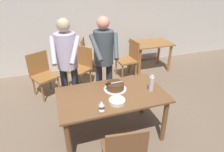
{
  "coord_description": "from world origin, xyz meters",
  "views": [
    {
      "loc": [
        -0.72,
        -2.22,
        2.25
      ],
      "look_at": [
        0.09,
        0.26,
        0.9
      ],
      "focal_mm": 31.05,
      "sensor_mm": 36.0,
      "label": 1
    }
  ],
  "objects_px": {
    "cake_knife": "(111,83)",
    "person_standing_beside": "(67,60)",
    "water_bottle": "(151,84)",
    "background_chair_1": "(88,55)",
    "person_cutting_cake": "(104,56)",
    "background_table": "(151,49)",
    "plate_stack": "(117,101)",
    "main_dining_table": "(112,101)",
    "cake_on_platter": "(115,86)",
    "background_chair_0": "(42,73)",
    "background_chair_2": "(129,58)",
    "background_chair_3": "(81,66)",
    "wine_glass_near": "(101,104)"
  },
  "relations": [
    {
      "from": "background_chair_2",
      "to": "wine_glass_near",
      "type": "bearing_deg",
      "value": -120.72
    },
    {
      "from": "person_cutting_cake",
      "to": "main_dining_table",
      "type": "bearing_deg",
      "value": -96.33
    },
    {
      "from": "person_cutting_cake",
      "to": "background_table",
      "type": "height_order",
      "value": "person_cutting_cake"
    },
    {
      "from": "plate_stack",
      "to": "person_standing_beside",
      "type": "bearing_deg",
      "value": 120.25
    },
    {
      "from": "background_table",
      "to": "plate_stack",
      "type": "bearing_deg",
      "value": -127.45
    },
    {
      "from": "cake_on_platter",
      "to": "plate_stack",
      "type": "distance_m",
      "value": 0.34
    },
    {
      "from": "background_chair_2",
      "to": "background_chair_3",
      "type": "height_order",
      "value": "same"
    },
    {
      "from": "person_standing_beside",
      "to": "background_chair_1",
      "type": "relative_size",
      "value": 1.91
    },
    {
      "from": "cake_on_platter",
      "to": "background_chair_0",
      "type": "height_order",
      "value": "background_chair_0"
    },
    {
      "from": "wine_glass_near",
      "to": "background_table",
      "type": "height_order",
      "value": "wine_glass_near"
    },
    {
      "from": "water_bottle",
      "to": "background_chair_1",
      "type": "height_order",
      "value": "water_bottle"
    },
    {
      "from": "background_chair_2",
      "to": "plate_stack",
      "type": "bearing_deg",
      "value": -116.75
    },
    {
      "from": "wine_glass_near",
      "to": "cake_knife",
      "type": "bearing_deg",
      "value": 59.2
    },
    {
      "from": "cake_on_platter",
      "to": "cake_knife",
      "type": "xyz_separation_m",
      "value": [
        -0.07,
        -0.0,
        0.06
      ]
    },
    {
      "from": "background_table",
      "to": "background_chair_3",
      "type": "bearing_deg",
      "value": -170.46
    },
    {
      "from": "cake_on_platter",
      "to": "background_chair_3",
      "type": "bearing_deg",
      "value": 99.38
    },
    {
      "from": "background_chair_0",
      "to": "background_chair_1",
      "type": "xyz_separation_m",
      "value": [
        1.11,
        0.73,
        0.0
      ]
    },
    {
      "from": "cake_knife",
      "to": "person_cutting_cake",
      "type": "distance_m",
      "value": 0.58
    },
    {
      "from": "person_cutting_cake",
      "to": "person_standing_beside",
      "type": "bearing_deg",
      "value": 177.08
    },
    {
      "from": "cake_on_platter",
      "to": "background_chair_3",
      "type": "height_order",
      "value": "background_chair_3"
    },
    {
      "from": "water_bottle",
      "to": "person_cutting_cake",
      "type": "xyz_separation_m",
      "value": [
        -0.5,
        0.73,
        0.21
      ]
    },
    {
      "from": "main_dining_table",
      "to": "cake_knife",
      "type": "distance_m",
      "value": 0.25
    },
    {
      "from": "water_bottle",
      "to": "background_chair_1",
      "type": "bearing_deg",
      "value": 100.61
    },
    {
      "from": "cake_on_platter",
      "to": "background_table",
      "type": "distance_m",
      "value": 2.5
    },
    {
      "from": "main_dining_table",
      "to": "person_cutting_cake",
      "type": "relative_size",
      "value": 0.89
    },
    {
      "from": "background_chair_0",
      "to": "background_chair_2",
      "type": "xyz_separation_m",
      "value": [
        2.0,
        0.22,
        0.0
      ]
    },
    {
      "from": "cake_knife",
      "to": "wine_glass_near",
      "type": "distance_m",
      "value": 0.5
    },
    {
      "from": "background_chair_2",
      "to": "background_chair_0",
      "type": "bearing_deg",
      "value": -173.59
    },
    {
      "from": "cake_knife",
      "to": "person_standing_beside",
      "type": "relative_size",
      "value": 0.16
    },
    {
      "from": "cake_knife",
      "to": "background_chair_1",
      "type": "xyz_separation_m",
      "value": [
        0.11,
        2.2,
        -0.37
      ]
    },
    {
      "from": "plate_stack",
      "to": "main_dining_table",
      "type": "bearing_deg",
      "value": 90.43
    },
    {
      "from": "water_bottle",
      "to": "background_chair_1",
      "type": "xyz_separation_m",
      "value": [
        -0.45,
        2.39,
        -0.37
      ]
    },
    {
      "from": "water_bottle",
      "to": "person_cutting_cake",
      "type": "height_order",
      "value": "person_cutting_cake"
    },
    {
      "from": "person_standing_beside",
      "to": "background_chair_0",
      "type": "bearing_deg",
      "value": 117.04
    },
    {
      "from": "cake_on_platter",
      "to": "background_chair_2",
      "type": "distance_m",
      "value": 1.96
    },
    {
      "from": "person_cutting_cake",
      "to": "person_standing_beside",
      "type": "distance_m",
      "value": 0.59
    },
    {
      "from": "background_chair_0",
      "to": "cake_on_platter",
      "type": "bearing_deg",
      "value": -54.0
    },
    {
      "from": "plate_stack",
      "to": "background_table",
      "type": "relative_size",
      "value": 0.22
    },
    {
      "from": "wine_glass_near",
      "to": "person_standing_beside",
      "type": "xyz_separation_m",
      "value": [
        -0.28,
        1.0,
        0.22
      ]
    },
    {
      "from": "cake_knife",
      "to": "background_chair_0",
      "type": "xyz_separation_m",
      "value": [
        -0.99,
        1.47,
        -0.37
      ]
    },
    {
      "from": "cake_knife",
      "to": "plate_stack",
      "type": "bearing_deg",
      "value": -92.13
    },
    {
      "from": "wine_glass_near",
      "to": "background_table",
      "type": "xyz_separation_m",
      "value": [
        1.95,
        2.33,
        -0.28
      ]
    },
    {
      "from": "water_bottle",
      "to": "person_standing_beside",
      "type": "distance_m",
      "value": 1.35
    },
    {
      "from": "background_chair_1",
      "to": "background_chair_3",
      "type": "bearing_deg",
      "value": -116.09
    },
    {
      "from": "cake_knife",
      "to": "person_standing_beside",
      "type": "xyz_separation_m",
      "value": [
        -0.53,
        0.57,
        0.21
      ]
    },
    {
      "from": "main_dining_table",
      "to": "cake_knife",
      "type": "bearing_deg",
      "value": 82.41
    },
    {
      "from": "main_dining_table",
      "to": "person_standing_beside",
      "type": "bearing_deg",
      "value": 127.69
    },
    {
      "from": "background_chair_1",
      "to": "water_bottle",
      "type": "bearing_deg",
      "value": -79.39
    },
    {
      "from": "person_cutting_cake",
      "to": "background_table",
      "type": "distance_m",
      "value": 2.18
    },
    {
      "from": "main_dining_table",
      "to": "plate_stack",
      "type": "bearing_deg",
      "value": -89.57
    }
  ]
}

